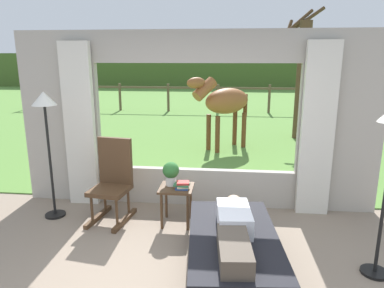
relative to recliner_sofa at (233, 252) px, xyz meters
name	(u,v)px	position (x,y,z in m)	size (l,w,h in m)	color
back_wall_with_window	(195,123)	(-0.57, 1.72, 1.03)	(5.20, 0.12, 2.55)	#ADA599
curtain_panel_left	(80,126)	(-2.26, 1.58, 0.98)	(0.44, 0.10, 2.40)	silver
curtain_panel_right	(317,131)	(1.12, 1.58, 0.98)	(0.44, 0.10, 2.40)	silver
outdoor_pasture_lawn	(219,106)	(-0.57, 12.62, -0.21)	(36.00, 21.68, 0.02)	#568438
distant_hill_ridge	(224,71)	(-0.57, 22.46, 0.98)	(36.00, 2.00, 2.40)	#445D27
recliner_sofa	(233,252)	(0.00, 0.00, 0.00)	(1.05, 1.77, 0.42)	black
reclining_person	(234,228)	(0.00, -0.05, 0.30)	(0.39, 1.44, 0.22)	silver
rocking_chair	(113,180)	(-1.64, 1.11, 0.33)	(0.55, 0.74, 1.12)	#4C331E
side_table	(176,194)	(-0.75, 1.02, 0.21)	(0.44, 0.44, 0.52)	#4C331E
potted_plant	(171,172)	(-0.83, 1.08, 0.48)	(0.22, 0.22, 0.32)	silver
book_stack	(182,185)	(-0.66, 0.96, 0.35)	(0.21, 0.16, 0.10)	#23478C
floor_lamp_left	(46,117)	(-2.49, 1.07, 1.19)	(0.32, 0.32, 1.75)	black
horse	(225,102)	(-0.21, 4.99, 0.94)	(1.57, 1.49, 1.73)	brown
pasture_tree	(302,76)	(1.79, 6.44, 1.47)	(1.37, 1.42, 3.45)	#4C3823
pasture_fence_line	(218,94)	(-0.57, 10.80, 0.53)	(16.10, 0.10, 1.10)	brown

